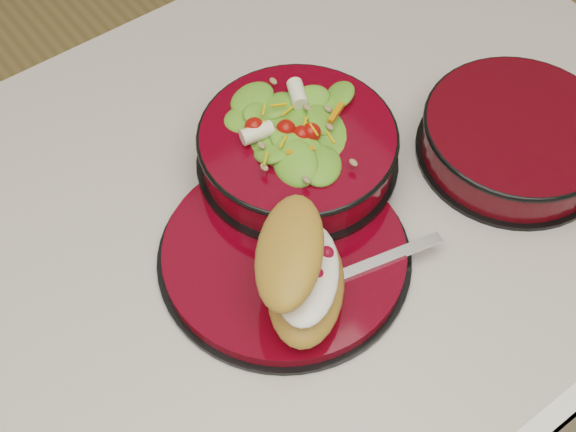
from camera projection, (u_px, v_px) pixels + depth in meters
island_counter at (238, 401)px, 1.24m from camera, size 1.24×0.74×0.90m
dinner_plate at (285, 253)px, 0.86m from camera, size 0.27×0.27×0.02m
salad_bowl at (298, 142)px, 0.89m from camera, size 0.23×0.23×0.10m
croissant at (303, 271)px, 0.79m from camera, size 0.15×0.17×0.08m
fork at (365, 266)px, 0.83m from camera, size 0.17×0.05×0.00m
extra_bowl at (516, 137)px, 0.93m from camera, size 0.23×0.23×0.05m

